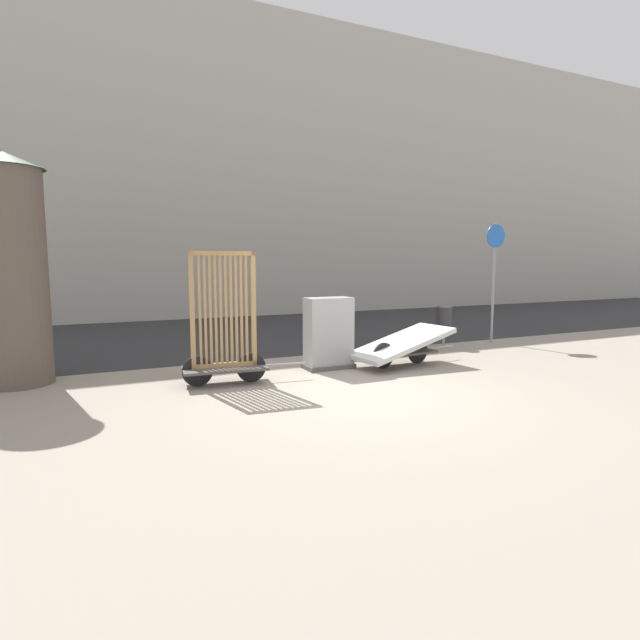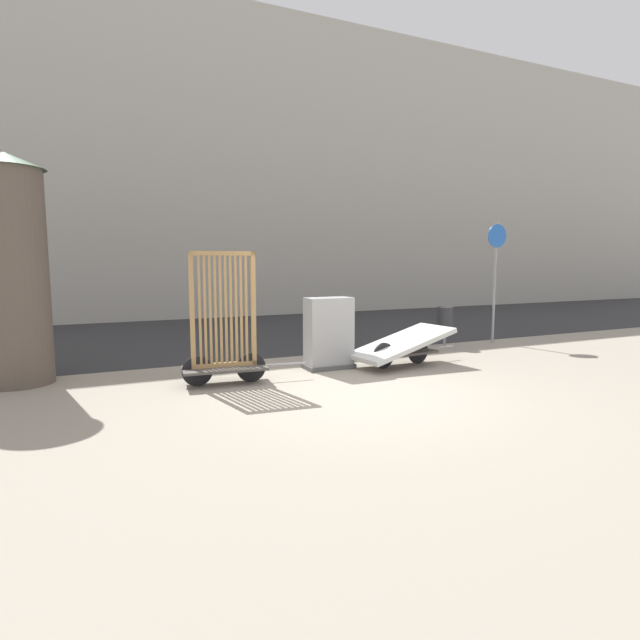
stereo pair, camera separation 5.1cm
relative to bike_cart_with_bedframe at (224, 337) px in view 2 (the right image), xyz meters
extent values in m
plane|color=gray|center=(1.66, -1.45, -0.76)|extent=(60.00, 60.00, 0.00)
cube|color=#2D2D30|center=(1.66, 5.57, -0.76)|extent=(56.00, 7.71, 0.01)
cube|color=#B2ADA3|center=(1.66, 11.42, 4.56)|extent=(48.00, 4.00, 10.64)
cube|color=#4C4742|center=(-0.01, 0.00, -0.50)|extent=(1.36, 0.76, 0.04)
cylinder|color=black|center=(0.42, -0.04, -0.52)|extent=(0.48, 0.08, 0.48)
cylinder|color=black|center=(-0.43, 0.04, -0.52)|extent=(0.48, 0.08, 0.48)
cylinder|color=gray|center=(0.99, -0.10, -0.50)|extent=(0.70, 0.10, 0.03)
cube|color=#A87F4C|center=(-0.01, 0.00, -0.45)|extent=(1.03, 0.17, 0.07)
cube|color=#A87F4C|center=(-0.01, 0.00, 1.31)|extent=(1.03, 0.17, 0.07)
cube|color=#A87F4C|center=(-0.48, 0.05, 0.43)|extent=(0.08, 0.08, 1.83)
cube|color=#A87F4C|center=(0.47, -0.05, 0.43)|extent=(0.08, 0.08, 1.83)
cube|color=#A87F4C|center=(-0.37, 0.04, 0.43)|extent=(0.04, 0.05, 1.76)
cube|color=#A87F4C|center=(-0.29, 0.03, 0.43)|extent=(0.04, 0.05, 1.76)
cube|color=#A87F4C|center=(-0.21, 0.02, 0.43)|extent=(0.04, 0.05, 1.76)
cube|color=#A87F4C|center=(-0.13, 0.01, 0.43)|extent=(0.04, 0.05, 1.76)
cube|color=#A87F4C|center=(-0.05, 0.00, 0.43)|extent=(0.04, 0.05, 1.76)
cube|color=#A87F4C|center=(0.03, 0.00, 0.43)|extent=(0.04, 0.05, 1.76)
cube|color=#A87F4C|center=(0.11, -0.01, 0.43)|extent=(0.04, 0.05, 1.76)
cube|color=#A87F4C|center=(0.19, -0.02, 0.43)|extent=(0.04, 0.05, 1.76)
cube|color=#A87F4C|center=(0.28, -0.03, 0.43)|extent=(0.04, 0.05, 1.76)
cube|color=#A87F4C|center=(0.36, -0.03, 0.43)|extent=(0.04, 0.05, 1.76)
cube|color=#4C4742|center=(3.34, 0.00, -0.50)|extent=(1.38, 0.80, 0.04)
cylinder|color=black|center=(3.76, 0.06, -0.52)|extent=(0.48, 0.10, 0.48)
cylinder|color=black|center=(2.91, -0.06, -0.52)|extent=(0.48, 0.10, 0.48)
cylinder|color=gray|center=(4.33, 0.13, -0.50)|extent=(0.70, 0.12, 0.03)
cube|color=silver|center=(3.34, 0.00, -0.33)|extent=(2.02, 1.21, 0.54)
cube|color=#4C4C4C|center=(2.01, 0.38, -0.72)|extent=(0.90, 0.49, 0.08)
cube|color=gray|center=(2.01, 0.38, -0.11)|extent=(0.84, 0.43, 1.30)
cylinder|color=gray|center=(5.42, 1.36, -0.62)|extent=(0.06, 0.06, 0.29)
cylinder|color=#2D2D33|center=(5.42, 1.36, -0.16)|extent=(0.34, 0.34, 0.63)
cylinder|color=gray|center=(6.85, 1.36, 0.67)|extent=(0.06, 0.06, 2.87)
cylinder|color=blue|center=(6.85, 1.34, 1.78)|extent=(0.54, 0.02, 0.54)
cylinder|color=brown|center=(-2.99, 1.36, 0.92)|extent=(1.03, 1.03, 3.36)
cone|color=#335138|center=(-2.99, 1.36, 2.72)|extent=(1.15, 1.15, 0.24)
camera|label=1|loc=(-1.90, -7.70, 1.18)|focal=28.00mm
camera|label=2|loc=(-1.85, -7.73, 1.18)|focal=28.00mm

